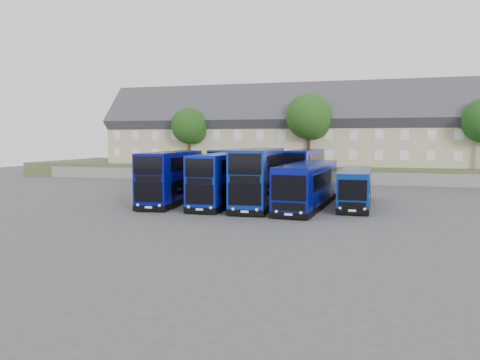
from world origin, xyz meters
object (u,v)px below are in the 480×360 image
at_px(coach_east_a, 308,186).
at_px(tree_mid, 310,118).
at_px(dd_front_left, 172,178).
at_px(tree_west, 190,127).
at_px(dd_front_mid, 220,180).

height_order(coach_east_a, tree_mid, tree_mid).
distance_m(dd_front_left, tree_west, 23.80).
relative_size(dd_front_left, dd_front_mid, 1.04).
bearing_deg(tree_west, tree_mid, 1.79).
bearing_deg(tree_mid, coach_east_a, -83.04).
bearing_deg(tree_mid, dd_front_mid, -101.07).
distance_m(dd_front_mid, tree_west, 25.59).
bearing_deg(dd_front_left, tree_west, 102.27).
xyz_separation_m(dd_front_mid, coach_east_a, (7.16, 0.66, -0.34)).
bearing_deg(dd_front_left, coach_east_a, -2.83).
height_order(dd_front_mid, tree_mid, tree_mid).
xyz_separation_m(tree_west, tree_mid, (16.00, 0.50, 1.02)).
distance_m(dd_front_mid, tree_mid, 23.99).
distance_m(dd_front_left, coach_east_a, 11.62).
relative_size(coach_east_a, tree_west, 1.71).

